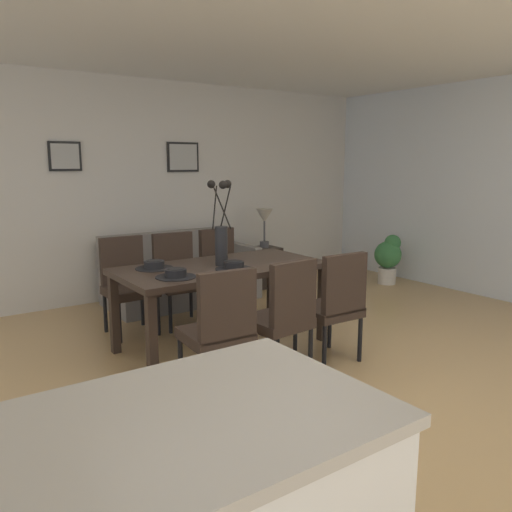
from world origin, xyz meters
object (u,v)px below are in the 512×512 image
object	(u,v)px
dining_chair_near_right	(127,280)
centerpiece_vase	(221,233)
bowl_far_left	(234,264)
dining_chair_near_left	(220,326)
dining_chair_far_left	(283,313)
side_table	(264,267)
dining_chair_mid_left	(334,302)
bowl_near_left	(176,272)
sofa	(180,278)
framed_picture_left	(65,156)
potted_plant	(388,257)
bowl_near_right	(154,264)
dining_chair_far_right	(177,274)
dining_table	(222,274)
table_lamp	(264,219)
framed_picture_center	(183,157)
dining_chair_mid_right	(223,267)

from	to	relation	value
dining_chair_near_right	centerpiece_vase	world-z (taller)	centerpiece_vase
bowl_far_left	dining_chair_near_left	bearing A→B (deg)	-129.51
dining_chair_far_left	side_table	distance (m)	2.96
dining_chair_near_left	side_table	world-z (taller)	dining_chair_near_left
dining_chair_mid_left	bowl_near_left	xyz separation A→B (m)	(-1.10, 0.64, 0.27)
sofa	dining_chair_near_right	bearing A→B (deg)	-141.70
framed_picture_left	potted_plant	world-z (taller)	framed_picture_left
bowl_near_right	dining_chair_far_right	bearing A→B (deg)	50.44
dining_chair_far_right	bowl_near_right	bearing A→B (deg)	-129.56
dining_chair_near_left	dining_chair_far_right	world-z (taller)	same
bowl_far_left	potted_plant	bearing A→B (deg)	17.44
framed_picture_left	bowl_near_left	bearing A→B (deg)	-85.60
dining_table	potted_plant	size ratio (longest dim) A/B	2.69
centerpiece_vase	table_lamp	world-z (taller)	centerpiece_vase
bowl_far_left	potted_plant	xyz separation A→B (m)	(3.09, 0.97, -0.41)
dining_chair_near_right	table_lamp	world-z (taller)	table_lamp
dining_chair_far_left	centerpiece_vase	size ratio (longest dim) A/B	1.25
bowl_near_right	side_table	xyz separation A→B (m)	(2.18, 1.42, -0.52)
bowl_near_right	framed_picture_center	distance (m)	2.43
sofa	framed_picture_center	size ratio (longest dim) A/B	4.03
potted_plant	framed_picture_center	bearing A→B (deg)	151.10
potted_plant	dining_chair_far_right	bearing A→B (deg)	178.71
centerpiece_vase	potted_plant	size ratio (longest dim) A/B	1.10
dining_chair_far_left	bowl_far_left	distance (m)	0.69
bowl_near_right	bowl_far_left	size ratio (longest dim) A/B	1.00
side_table	table_lamp	world-z (taller)	table_lamp
dining_chair_mid_left	sofa	xyz separation A→B (m)	(-0.16, 2.44, -0.23)
sofa	table_lamp	world-z (taller)	table_lamp
table_lamp	bowl_near_left	bearing A→B (deg)	-140.05
dining_chair_far_left	framed_picture_left	distance (m)	3.24
dining_chair_far_right	potted_plant	xyz separation A→B (m)	(3.11, -0.07, -0.14)
dining_chair_mid_right	bowl_near_right	world-z (taller)	dining_chair_mid_right
dining_chair_far_right	dining_table	bearing A→B (deg)	-88.90
dining_chair_near_left	dining_chair_mid_left	distance (m)	1.08
dining_chair_far_right	framed_picture_center	world-z (taller)	framed_picture_center
dining_chair_near_left	potted_plant	xyz separation A→B (m)	(3.62, 1.61, -0.14)
dining_table	bowl_near_left	bearing A→B (deg)	-159.35
dining_chair_far_right	side_table	distance (m)	1.85
framed_picture_left	table_lamp	bearing A→B (deg)	-10.91
side_table	framed_picture_left	bearing A→B (deg)	169.09
centerpiece_vase	table_lamp	bearing A→B (deg)	44.68
dining_chair_near_right	bowl_far_left	xyz separation A→B (m)	(0.54, -1.07, 0.27)
centerpiece_vase	sofa	size ratio (longest dim) A/B	0.43
framed_picture_center	potted_plant	size ratio (longest dim) A/B	0.64
table_lamp	bowl_far_left	bearing A→B (deg)	-131.94
dining_chair_near_left	dining_chair_near_right	world-z (taller)	same
dining_chair_near_left	framed_picture_center	world-z (taller)	framed_picture_center
bowl_near_right	potted_plant	distance (m)	3.70
bowl_far_left	potted_plant	world-z (taller)	bowl_far_left
table_lamp	dining_table	bearing A→B (deg)	-135.31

